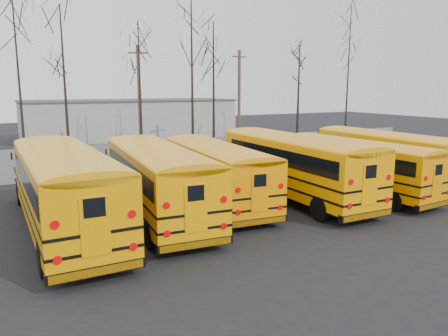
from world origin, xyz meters
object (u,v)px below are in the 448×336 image
bus_e (355,162)px  utility_pole_right (239,99)px  bus_d (292,161)px  utility_pole_left (140,100)px  bus_f (383,152)px  bus_c (214,168)px  bus_a (64,183)px  bus_b (156,175)px

bus_e → utility_pole_right: bearing=75.0°
bus_d → utility_pole_left: 17.11m
bus_e → bus_f: bearing=15.1°
utility_pole_left → utility_pole_right: utility_pole_right is taller
bus_d → bus_f: size_ratio=1.07×
bus_c → bus_e: 7.47m
bus_f → utility_pole_right: size_ratio=1.25×
bus_f → utility_pole_left: 18.92m
bus_a → bus_c: size_ratio=1.12×
bus_a → bus_f: bearing=1.9°
bus_a → bus_e: bearing=-2.4°
bus_c → bus_f: size_ratio=0.99×
bus_a → bus_b: 3.78m
bus_b → bus_f: size_ratio=1.05×
bus_d → bus_e: bearing=-10.7°
bus_d → bus_f: bus_d is taller
bus_f → utility_pole_right: utility_pole_right is taller
bus_a → bus_e: (14.23, -0.26, -0.26)m
bus_a → bus_f: bus_a is taller
utility_pole_left → utility_pole_right: size_ratio=1.00×
bus_b → bus_e: (10.48, -0.68, -0.16)m
bus_c → utility_pole_left: bearing=90.5°
bus_f → bus_e: bearing=-159.8°
bus_d → bus_c: bearing=166.5°
bus_b → bus_d: (6.99, -0.02, 0.06)m
bus_c → bus_f: bearing=2.9°
bus_c → bus_e: size_ratio=1.02×
bus_d → bus_e: bus_d is taller
bus_c → bus_d: (3.81, -0.92, 0.17)m
utility_pole_right → utility_pole_left: bearing=171.9°
utility_pole_right → bus_c: bearing=-133.1°
bus_b → bus_c: (3.18, 0.91, -0.12)m
bus_c → bus_d: bus_d is taller
bus_c → utility_pole_left: 16.06m
bus_c → bus_b: bearing=-159.5°
bus_e → utility_pole_left: size_ratio=1.21×
bus_a → bus_f: size_ratio=1.10×
bus_c → bus_d: 3.92m
bus_a → bus_d: (10.74, 0.40, -0.05)m
bus_a → bus_d: 10.75m
bus_b → bus_d: 6.99m
bus_b → utility_pole_right: utility_pole_right is taller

